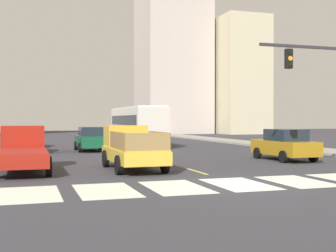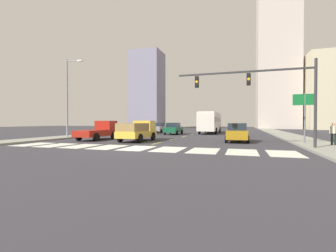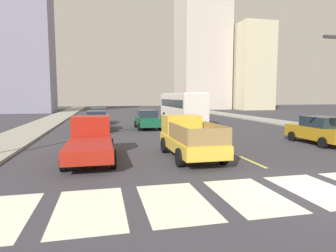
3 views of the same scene
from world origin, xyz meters
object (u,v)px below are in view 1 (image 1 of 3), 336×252
object	(u,v)px
sedan_far	(26,140)
pickup_dark	(23,150)
pickup_stakebed	(131,148)
sedan_near_left	(27,137)
city_bus	(137,123)
sedan_mid	(285,145)
sedan_near_right	(91,139)

from	to	relation	value
sedan_far	pickup_dark	bearing A→B (deg)	-92.32
pickup_stakebed	pickup_dark	distance (m)	4.71
sedan_far	sedan_near_left	world-z (taller)	same
city_bus	pickup_stakebed	bearing A→B (deg)	-106.64
sedan_mid	pickup_dark	bearing A→B (deg)	-177.10
pickup_dark	sedan_near_left	xyz separation A→B (m)	(0.21, 17.70, -0.06)
sedan_mid	sedan_far	distance (m)	17.03
pickup_stakebed	sedan_mid	bearing A→B (deg)	13.23
sedan_near_right	sedan_near_left	world-z (taller)	same
pickup_stakebed	sedan_near_right	distance (m)	12.33
sedan_near_right	sedan_mid	bearing A→B (deg)	-48.85
pickup_dark	sedan_far	distance (m)	11.49
sedan_far	sedan_near_left	distance (m)	6.21
city_bus	sedan_far	size ratio (longest dim) A/B	2.45
pickup_stakebed	sedan_near_left	distance (m)	18.64
city_bus	sedan_near_right	bearing A→B (deg)	-134.10
city_bus	sedan_far	distance (m)	10.78
pickup_dark	sedan_near_left	distance (m)	17.70
pickup_stakebed	pickup_dark	bearing A→B (deg)	177.98
city_bus	sedan_mid	size ratio (longest dim) A/B	2.45
city_bus	sedan_near_left	size ratio (longest dim) A/B	2.45
sedan_mid	sedan_far	bearing A→B (deg)	140.75
pickup_dark	city_bus	world-z (taller)	city_bus
pickup_dark	city_bus	distance (m)	19.49
city_bus	sedan_near_right	world-z (taller)	city_bus
sedan_near_right	pickup_stakebed	bearing A→B (deg)	-88.94
pickup_stakebed	sedan_near_left	bearing A→B (deg)	106.75
pickup_stakebed	city_bus	world-z (taller)	city_bus
pickup_dark	sedan_mid	size ratio (longest dim) A/B	1.18
sedan_near_left	pickup_stakebed	bearing A→B (deg)	-74.52
city_bus	sedan_near_right	xyz separation A→B (m)	(-4.68, -5.20, -1.09)
pickup_dark	city_bus	xyz separation A→B (m)	(9.24, 17.13, 1.03)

